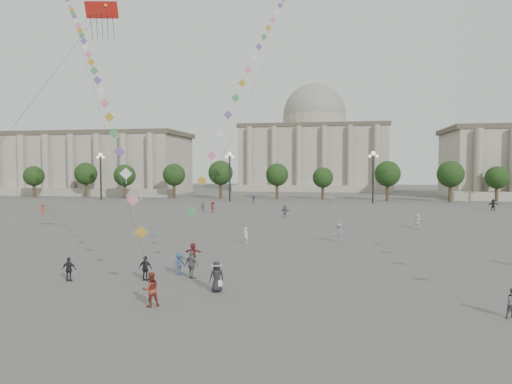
# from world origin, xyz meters

# --- Properties ---
(ground) EXTENTS (360.00, 360.00, 0.00)m
(ground) POSITION_xyz_m (0.00, 0.00, 0.00)
(ground) COLOR #53504E
(ground) RESTS_ON ground
(hall_west) EXTENTS (84.00, 26.22, 17.20)m
(hall_west) POSITION_xyz_m (-75.00, 93.89, 8.43)
(hall_west) COLOR gray
(hall_west) RESTS_ON ground
(hall_central) EXTENTS (48.30, 34.30, 35.50)m
(hall_central) POSITION_xyz_m (0.00, 129.22, 14.23)
(hall_central) COLOR gray
(hall_central) RESTS_ON ground
(tree_row) EXTENTS (137.12, 5.12, 8.00)m
(tree_row) POSITION_xyz_m (0.00, 78.00, 5.39)
(tree_row) COLOR #3A2C1D
(tree_row) RESTS_ON ground
(lamp_post_far_west) EXTENTS (2.00, 0.90, 10.65)m
(lamp_post_far_west) POSITION_xyz_m (-45.00, 70.00, 7.35)
(lamp_post_far_west) COLOR #262628
(lamp_post_far_west) RESTS_ON ground
(lamp_post_mid_west) EXTENTS (2.00, 0.90, 10.65)m
(lamp_post_mid_west) POSITION_xyz_m (-15.00, 70.00, 7.35)
(lamp_post_mid_west) COLOR #262628
(lamp_post_mid_west) RESTS_ON ground
(lamp_post_mid_east) EXTENTS (2.00, 0.90, 10.65)m
(lamp_post_mid_east) POSITION_xyz_m (15.00, 70.00, 7.35)
(lamp_post_mid_east) COLOR #262628
(lamp_post_mid_east) RESTS_ON ground
(person_crowd_0) EXTENTS (1.09, 0.77, 1.71)m
(person_crowd_0) POSITION_xyz_m (-9.10, 66.07, 0.86)
(person_crowd_0) COLOR #3A5583
(person_crowd_0) RESTS_ON ground
(person_crowd_2) EXTENTS (1.34, 1.31, 1.84)m
(person_crowd_2) POSITION_xyz_m (-35.81, 36.06, 0.92)
(person_crowd_2) COLOR #9E432B
(person_crowd_2) RESTS_ON ground
(person_crowd_4) EXTENTS (1.72, 1.61, 1.93)m
(person_crowd_4) POSITION_xyz_m (6.56, 68.00, 0.97)
(person_crowd_4) COLOR silver
(person_crowd_4) RESTS_ON ground
(person_crowd_6) EXTENTS (1.27, 0.85, 1.82)m
(person_crowd_6) POSITION_xyz_m (7.96, 19.18, 0.91)
(person_crowd_6) COLOR slate
(person_crowd_6) RESTS_ON ground
(person_crowd_7) EXTENTS (1.69, 0.74, 1.76)m
(person_crowd_7) POSITION_xyz_m (17.22, 31.00, 0.88)
(person_crowd_7) COLOR silver
(person_crowd_7) RESTS_ON ground
(person_crowd_9) EXTENTS (1.84, 0.76, 1.93)m
(person_crowd_9) POSITION_xyz_m (33.86, 57.23, 0.96)
(person_crowd_9) COLOR black
(person_crowd_9) RESTS_ON ground
(person_crowd_10) EXTENTS (0.60, 0.71, 1.65)m
(person_crowd_10) POSITION_xyz_m (-34.40, 68.00, 0.82)
(person_crowd_10) COLOR silver
(person_crowd_10) RESTS_ON ground
(person_crowd_12) EXTENTS (1.76, 1.43, 1.88)m
(person_crowd_12) POSITION_xyz_m (0.38, 39.90, 0.94)
(person_crowd_12) COLOR slate
(person_crowd_12) RESTS_ON ground
(person_crowd_13) EXTENTS (0.68, 0.60, 1.55)m
(person_crowd_13) POSITION_xyz_m (-0.80, 16.84, 0.78)
(person_crowd_13) COLOR silver
(person_crowd_13) RESTS_ON ground
(person_crowd_16) EXTENTS (0.93, 0.42, 1.57)m
(person_crowd_16) POSITION_xyz_m (-14.11, 47.02, 0.78)
(person_crowd_16) COLOR slate
(person_crowd_16) RESTS_ON ground
(person_crowd_17) EXTENTS (1.30, 1.36, 1.86)m
(person_crowd_17) POSITION_xyz_m (-11.81, 44.89, 0.93)
(person_crowd_17) COLOR maroon
(person_crowd_17) RESTS_ON ground
(tourist_1) EXTENTS (0.96, 0.48, 1.58)m
(tourist_1) POSITION_xyz_m (-4.23, 1.52, 0.79)
(tourist_1) COLOR black
(tourist_1) RESTS_ON ground
(tourist_2) EXTENTS (1.41, 0.46, 1.52)m
(tourist_2) POSITION_xyz_m (-2.97, 7.37, 0.76)
(tourist_2) COLOR maroon
(tourist_2) RESTS_ON ground
(tourist_3) EXTENTS (1.16, 0.90, 1.83)m
(tourist_3) POSITION_xyz_m (-1.49, 2.52, 0.92)
(tourist_3) COLOR slate
(tourist_3) RESTS_ON ground
(tourist_4) EXTENTS (0.93, 0.47, 1.53)m
(tourist_4) POSITION_xyz_m (-8.94, 0.53, 0.77)
(tourist_4) COLOR black
(tourist_4) RESTS_ON ground
(kite_flyer_0) EXTENTS (1.10, 1.06, 1.79)m
(kite_flyer_0) POSITION_xyz_m (-1.72, -3.55, 0.90)
(kite_flyer_0) COLOR maroon
(kite_flyer_0) RESTS_ON ground
(kite_flyer_1) EXTENTS (1.03, 1.10, 1.49)m
(kite_flyer_1) POSITION_xyz_m (-2.64, 3.38, 0.75)
(kite_flyer_1) COLOR navy
(kite_flyer_1) RESTS_ON ground
(hat_person) EXTENTS (1.03, 0.95, 1.77)m
(hat_person) POSITION_xyz_m (0.92, -0.24, 0.92)
(hat_person) COLOR black
(hat_person) RESTS_ON ground
(dragon_kite) EXTENTS (5.27, 4.12, 19.66)m
(dragon_kite) POSITION_xyz_m (-8.19, 3.55, 17.03)
(dragon_kite) COLOR #B51B13
(dragon_kite) RESTS_ON ground
(kite_train_west) EXTENTS (35.85, 48.32, 71.20)m
(kite_train_west) POSITION_xyz_m (-20.51, 22.20, 21.15)
(kite_train_west) COLOR #3F3F3F
(kite_train_west) RESTS_ON ground
(kite_train_mid) EXTENTS (7.05, 58.61, 77.66)m
(kite_train_mid) POSITION_xyz_m (0.70, 34.43, 28.29)
(kite_train_mid) COLOR #3F3F3F
(kite_train_mid) RESTS_ON ground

